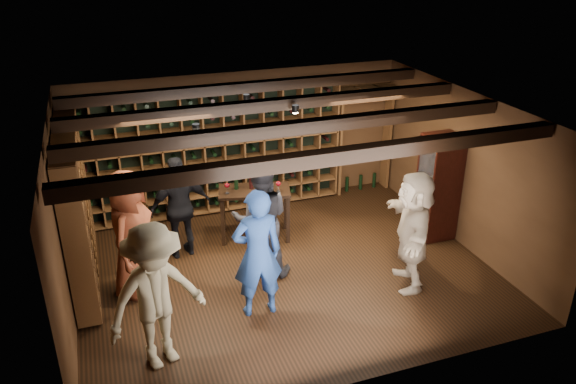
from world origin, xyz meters
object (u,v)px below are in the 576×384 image
object	(u,v)px
man_blue_shirt	(257,254)
guest_red_floral	(131,234)
guest_khaki	(156,297)
guest_beige	(413,230)
guest_woman_black	(180,208)
display_cabinet	(438,189)
man_grey_suit	(261,220)
tasting_table	(254,195)

from	to	relation	value
man_blue_shirt	guest_red_floral	world-z (taller)	guest_red_floral
guest_khaki	guest_beige	world-z (taller)	guest_khaki
man_blue_shirt	guest_red_floral	xyz separation A→B (m)	(-1.50, 1.02, 0.03)
guest_khaki	guest_woman_black	bearing A→B (deg)	54.96
guest_woman_black	guest_beige	size ratio (longest dim) A/B	0.94
display_cabinet	man_grey_suit	bearing A→B (deg)	-177.48
display_cabinet	man_blue_shirt	world-z (taller)	man_blue_shirt
display_cabinet	guest_red_floral	bearing A→B (deg)	-179.57
tasting_table	guest_khaki	bearing A→B (deg)	-112.22
guest_beige	tasting_table	xyz separation A→B (m)	(-1.71, 2.07, -0.11)
display_cabinet	guest_woman_black	xyz separation A→B (m)	(-4.08, 0.78, -0.03)
man_blue_shirt	guest_beige	xyz separation A→B (m)	(2.24, -0.07, -0.02)
man_blue_shirt	guest_woman_black	distance (m)	1.96
guest_red_floral	guest_beige	bearing A→B (deg)	-80.24
guest_woman_black	guest_beige	xyz separation A→B (m)	(2.93, -1.91, 0.05)
guest_woman_black	guest_red_floral	bearing A→B (deg)	36.57
guest_woman_black	guest_khaki	bearing A→B (deg)	65.65
guest_red_floral	guest_khaki	bearing A→B (deg)	-148.94
man_grey_suit	guest_red_floral	distance (m)	1.83
guest_khaki	guest_beige	size ratio (longest dim) A/B	1.04
guest_beige	display_cabinet	bearing A→B (deg)	154.34
man_grey_suit	tasting_table	xyz separation A→B (m)	(0.21, 1.08, -0.12)
guest_beige	tasting_table	bearing A→B (deg)	-120.80
man_grey_suit	guest_woman_black	size ratio (longest dim) A/B	1.08
man_blue_shirt	guest_red_floral	distance (m)	1.81
guest_woman_black	guest_khaki	xyz separation A→B (m)	(-0.66, -2.39, 0.09)
man_blue_shirt	tasting_table	bearing A→B (deg)	-103.29
man_grey_suit	guest_red_floral	bearing A→B (deg)	14.85
display_cabinet	tasting_table	size ratio (longest dim) A/B	1.39
man_blue_shirt	guest_beige	bearing A→B (deg)	179.79
man_blue_shirt	man_grey_suit	distance (m)	0.97
guest_beige	tasting_table	distance (m)	2.69
man_blue_shirt	guest_beige	distance (m)	2.24
display_cabinet	tasting_table	xyz separation A→B (m)	(-2.85, 0.94, -0.09)
tasting_table	man_blue_shirt	bearing A→B (deg)	-90.68
guest_khaki	guest_beige	xyz separation A→B (m)	(3.60, 0.48, -0.04)
man_grey_suit	guest_red_floral	world-z (taller)	guest_red_floral
guest_red_floral	man_grey_suit	bearing A→B (deg)	-67.04
man_blue_shirt	guest_khaki	distance (m)	1.47
man_grey_suit	guest_beige	world-z (taller)	man_grey_suit
guest_woman_black	tasting_table	bearing A→B (deg)	178.92
man_grey_suit	guest_khaki	xyz separation A→B (m)	(-1.68, -1.48, 0.03)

